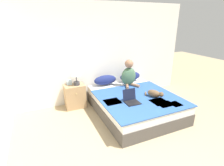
# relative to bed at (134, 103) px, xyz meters

# --- Properties ---
(wall_back) EXTENTS (5.25, 0.05, 2.55)m
(wall_back) POSITION_rel_bed_xyz_m (-0.53, 1.11, 1.04)
(wall_back) COLOR white
(wall_back) RESTS_ON ground_plane
(bed) EXTENTS (1.74, 2.07, 0.47)m
(bed) POSITION_rel_bed_xyz_m (0.00, 0.00, 0.00)
(bed) COLOR #4C4742
(bed) RESTS_ON ground_plane
(pillow_near) EXTENTS (0.62, 0.25, 0.26)m
(pillow_near) POSITION_rel_bed_xyz_m (-0.38, 0.89, 0.37)
(pillow_near) COLOR navy
(pillow_near) RESTS_ON bed
(pillow_far) EXTENTS (0.62, 0.25, 0.26)m
(pillow_far) POSITION_rel_bed_xyz_m (0.38, 0.89, 0.37)
(pillow_far) COLOR navy
(pillow_far) RESTS_ON bed
(person_sitting) EXTENTS (0.41, 0.40, 0.69)m
(person_sitting) POSITION_rel_bed_xyz_m (0.16, 0.59, 0.53)
(person_sitting) COLOR #476B4C
(person_sitting) RESTS_ON bed
(cat_tabby) EXTENTS (0.29, 0.48, 0.17)m
(cat_tabby) POSITION_rel_bed_xyz_m (0.33, -0.31, 0.32)
(cat_tabby) COLOR brown
(cat_tabby) RESTS_ON bed
(laptop_open) EXTENTS (0.30, 0.31, 0.26)m
(laptop_open) POSITION_rel_bed_xyz_m (-0.28, -0.32, 0.29)
(laptop_open) COLOR black
(laptop_open) RESTS_ON bed
(nightstand) EXTENTS (0.49, 0.39, 0.60)m
(nightstand) POSITION_rel_bed_xyz_m (-1.22, 0.85, 0.07)
(nightstand) COLOR tan
(nightstand) RESTS_ON ground_plane
(table_lamp) EXTENTS (0.25, 0.25, 0.48)m
(table_lamp) POSITION_rel_bed_xyz_m (-1.16, 0.83, 0.69)
(table_lamp) COLOR #38383D
(table_lamp) RESTS_ON nightstand
(tissue_box) EXTENTS (0.12, 0.12, 0.14)m
(tissue_box) POSITION_rel_bed_xyz_m (-1.32, 0.94, 0.42)
(tissue_box) COLOR silver
(tissue_box) RESTS_ON nightstand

